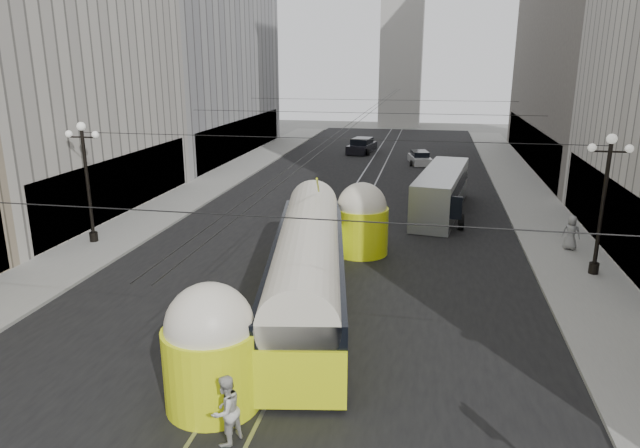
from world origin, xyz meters
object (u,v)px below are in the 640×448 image
at_px(streetcar, 308,264).
at_px(pedestrian_crossing_b, 226,410).
at_px(pedestrian_sidewalk_right, 571,233).
at_px(city_bus, 441,190).

height_order(streetcar, pedestrian_crossing_b, streetcar).
relative_size(pedestrian_crossing_b, pedestrian_sidewalk_right, 1.06).
xyz_separation_m(city_bus, pedestrian_sidewalk_right, (6.48, -6.80, -0.49)).
bearing_deg(streetcar, city_bus, 71.79).
xyz_separation_m(pedestrian_crossing_b, pedestrian_sidewalk_right, (12.07, 17.94, 0.10)).
bearing_deg(city_bus, pedestrian_sidewalk_right, -46.36).
relative_size(streetcar, pedestrian_crossing_b, 8.88).
xyz_separation_m(streetcar, city_bus, (5.31, 16.12, -0.29)).
relative_size(streetcar, city_bus, 1.49).
distance_m(streetcar, city_bus, 16.97).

